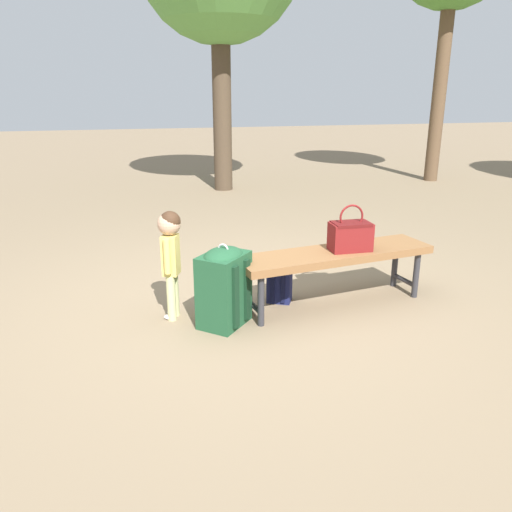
{
  "coord_description": "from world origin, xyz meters",
  "views": [
    {
      "loc": [
        0.88,
        3.67,
        1.66
      ],
      "look_at": [
        -0.07,
        0.09,
        0.45
      ],
      "focal_mm": 35.96,
      "sensor_mm": 36.0,
      "label": 1
    }
  ],
  "objects_px": {
    "park_bench": "(335,258)",
    "backpack_small": "(280,283)",
    "backpack_large": "(224,285)",
    "handbag": "(350,235)",
    "child_standing": "(170,249)"
  },
  "relations": [
    {
      "from": "park_bench",
      "to": "backpack_small",
      "type": "distance_m",
      "value": 0.5
    },
    {
      "from": "park_bench",
      "to": "backpack_large",
      "type": "bearing_deg",
      "value": 8.62
    },
    {
      "from": "handbag",
      "to": "backpack_small",
      "type": "height_order",
      "value": "handbag"
    },
    {
      "from": "handbag",
      "to": "backpack_large",
      "type": "xyz_separation_m",
      "value": [
        1.04,
        0.13,
        -0.27
      ]
    },
    {
      "from": "backpack_small",
      "to": "handbag",
      "type": "bearing_deg",
      "value": 161.48
    },
    {
      "from": "park_bench",
      "to": "backpack_large",
      "type": "distance_m",
      "value": 0.94
    },
    {
      "from": "handbag",
      "to": "backpack_large",
      "type": "height_order",
      "value": "handbag"
    },
    {
      "from": "backpack_small",
      "to": "child_standing",
      "type": "bearing_deg",
      "value": 6.3
    },
    {
      "from": "child_standing",
      "to": "backpack_large",
      "type": "relative_size",
      "value": 1.34
    },
    {
      "from": "park_bench",
      "to": "backpack_small",
      "type": "xyz_separation_m",
      "value": [
        0.41,
        -0.16,
        -0.23
      ]
    },
    {
      "from": "backpack_large",
      "to": "backpack_small",
      "type": "xyz_separation_m",
      "value": [
        -0.52,
        -0.3,
        -0.15
      ]
    },
    {
      "from": "park_bench",
      "to": "handbag",
      "type": "bearing_deg",
      "value": 172.78
    },
    {
      "from": "handbag",
      "to": "child_standing",
      "type": "relative_size",
      "value": 0.44
    },
    {
      "from": "handbag",
      "to": "backpack_large",
      "type": "relative_size",
      "value": 0.59
    },
    {
      "from": "handbag",
      "to": "child_standing",
      "type": "xyz_separation_m",
      "value": [
        1.39,
        -0.08,
        -0.03
      ]
    }
  ]
}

